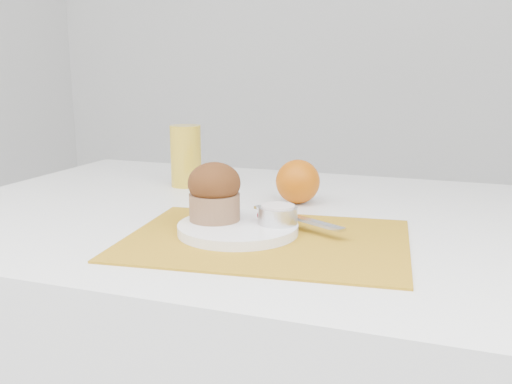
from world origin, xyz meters
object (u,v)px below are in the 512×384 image
(juice_glass, at_px, (186,156))
(orange, at_px, (298,182))
(muffin, at_px, (214,192))
(plate, at_px, (238,228))

(juice_glass, bearing_deg, orange, -14.87)
(muffin, bearing_deg, orange, 72.39)
(orange, xyz_separation_m, juice_glass, (-0.26, 0.07, 0.02))
(juice_glass, height_order, muffin, juice_glass)
(plate, relative_size, juice_glass, 1.41)
(plate, xyz_separation_m, juice_glass, (-0.24, 0.30, 0.05))
(juice_glass, bearing_deg, plate, -51.79)
(orange, xyz_separation_m, muffin, (-0.07, -0.22, 0.02))
(plate, height_order, muffin, muffin)
(plate, xyz_separation_m, muffin, (-0.04, 0.01, 0.05))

